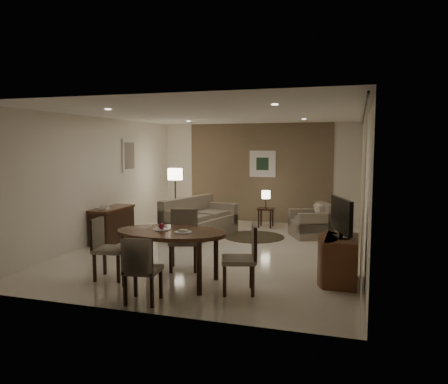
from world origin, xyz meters
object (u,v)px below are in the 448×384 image
(tv_cabinet, at_px, (341,260))
(armchair, at_px, (311,220))
(chair_right, at_px, (238,259))
(floor_lamp, at_px, (175,198))
(dining_table, at_px, (171,257))
(chair_left, at_px, (111,249))
(side_table, at_px, (266,218))
(chair_near, at_px, (143,269))
(console_desk, at_px, (112,225))
(chair_far, at_px, (184,240))
(sofa, at_px, (200,217))

(tv_cabinet, bearing_deg, armchair, 103.66)
(chair_right, relative_size, floor_lamp, 0.65)
(tv_cabinet, xyz_separation_m, dining_table, (-2.47, -0.80, 0.05))
(chair_left, xyz_separation_m, armchair, (2.67, 4.14, -0.09))
(side_table, bearing_deg, floor_lamp, -165.80)
(chair_near, distance_m, chair_left, 1.26)
(console_desk, distance_m, armchair, 4.46)
(chair_near, bearing_deg, floor_lamp, -78.28)
(console_desk, xyz_separation_m, chair_near, (2.40, -3.16, 0.08))
(dining_table, bearing_deg, floor_lamp, 112.68)
(console_desk, height_order, chair_far, chair_far)
(side_table, bearing_deg, chair_left, -105.78)
(console_desk, xyz_separation_m, sofa, (1.64, 1.09, 0.07))
(tv_cabinet, xyz_separation_m, sofa, (-3.25, 2.59, 0.09))
(sofa, bearing_deg, armchair, -59.20)
(armchair, bearing_deg, dining_table, -47.91)
(chair_near, bearing_deg, chair_left, -46.53)
(armchair, bearing_deg, floor_lamp, -121.22)
(floor_lamp, bearing_deg, side_table, 14.20)
(console_desk, xyz_separation_m, chair_far, (2.32, -1.56, 0.13))
(chair_left, bearing_deg, tv_cabinet, -85.28)
(chair_far, distance_m, chair_right, 1.45)
(chair_far, bearing_deg, sofa, 85.44)
(console_desk, xyz_separation_m, floor_lamp, (0.58, 2.12, 0.38))
(sofa, distance_m, armchair, 2.55)
(tv_cabinet, distance_m, chair_near, 2.99)
(chair_near, distance_m, chair_right, 1.34)
(chair_right, xyz_separation_m, sofa, (-1.87, 3.49, -0.04))
(chair_near, height_order, floor_lamp, floor_lamp)
(dining_table, bearing_deg, chair_far, 98.00)
(dining_table, height_order, sofa, sofa)
(chair_left, bearing_deg, chair_far, -57.49)
(console_desk, height_order, armchair, armchair)
(dining_table, bearing_deg, tv_cabinet, 17.98)
(chair_right, bearing_deg, chair_far, -142.29)
(chair_far, xyz_separation_m, armchair, (1.77, 3.33, -0.11))
(sofa, bearing_deg, floor_lamp, 60.90)
(floor_lamp, bearing_deg, sofa, -44.24)
(chair_near, height_order, side_table, chair_near)
(console_desk, height_order, dining_table, dining_table)
(sofa, height_order, floor_lamp, floor_lamp)
(armchair, bearing_deg, chair_right, -33.68)
(chair_left, distance_m, floor_lamp, 4.57)
(side_table, bearing_deg, console_desk, -136.59)
(console_desk, distance_m, chair_right, 4.25)
(dining_table, distance_m, armchair, 4.41)
(chair_far, bearing_deg, chair_right, -54.41)
(chair_right, bearing_deg, chair_left, -108.00)
(chair_near, bearing_deg, chair_right, -152.97)
(dining_table, height_order, floor_lamp, floor_lamp)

